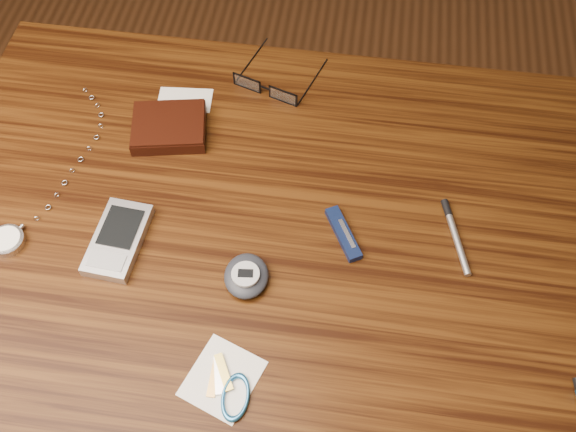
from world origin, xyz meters
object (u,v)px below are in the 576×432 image
object	(u,v)px
pda_phone	(118,239)
pocket_knife	(343,234)
eyeglasses	(267,87)
pedometer	(246,276)
notepad_keys	(229,388)
desk	(265,252)
wallet_and_card	(169,126)
pocket_watch	(11,235)
silver_pen	(454,231)

from	to	relation	value
pda_phone	pocket_knife	xyz separation A→B (m)	(0.31, 0.06, -0.00)
eyeglasses	pocket_knife	world-z (taller)	eyeglasses
pedometer	notepad_keys	size ratio (longest dim) A/B	0.67
pedometer	notepad_keys	xyz separation A→B (m)	(0.01, -0.15, -0.01)
pocket_knife	pda_phone	bearing A→B (deg)	-169.80
pocket_knife	notepad_keys	bearing A→B (deg)	-116.25
desk	pda_phone	world-z (taller)	pda_phone
wallet_and_card	pocket_watch	world-z (taller)	wallet_and_card
desk	pocket_watch	distance (m)	0.37
wallet_and_card	pocket_knife	size ratio (longest dim) A/B	1.79
notepad_keys	pocket_knife	world-z (taller)	pocket_knife
pedometer	desk	bearing A→B (deg)	86.95
notepad_keys	pedometer	bearing A→B (deg)	91.92
eyeglasses	pocket_knife	xyz separation A→B (m)	(0.15, -0.26, -0.01)
pedometer	silver_pen	world-z (taller)	pedometer
desk	silver_pen	xyz separation A→B (m)	(0.27, 0.01, 0.11)
wallet_and_card	notepad_keys	bearing A→B (deg)	-66.46
pocket_watch	notepad_keys	size ratio (longest dim) A/B	2.89
pda_phone	pedometer	bearing A→B (deg)	-9.83
wallet_and_card	pocket_watch	xyz separation A→B (m)	(-0.17, -0.22, -0.01)
pocket_watch	desk	bearing A→B (deg)	13.61
desk	pocket_knife	size ratio (longest dim) A/B	11.48
pocket_watch	pedometer	xyz separation A→B (m)	(0.34, -0.02, 0.01)
desk	pocket_knife	world-z (taller)	pocket_knife
wallet_and_card	pedometer	distance (m)	0.29
desk	pocket_knife	bearing A→B (deg)	-6.92
pda_phone	desk	bearing A→B (deg)	19.94
eyeglasses	pocket_knife	distance (m)	0.30
pocket_watch	notepad_keys	xyz separation A→B (m)	(0.35, -0.17, -0.00)
eyeglasses	pocket_knife	bearing A→B (deg)	-59.64
pedometer	pocket_watch	bearing A→B (deg)	176.75
silver_pen	desk	bearing A→B (deg)	-177.24
pocket_knife	silver_pen	distance (m)	0.16
desk	pocket_knife	distance (m)	0.16
pda_phone	silver_pen	world-z (taller)	pda_phone
wallet_and_card	silver_pen	xyz separation A→B (m)	(0.44, -0.12, -0.01)
wallet_and_card	pocket_watch	size ratio (longest dim) A/B	0.48
desk	silver_pen	world-z (taller)	silver_pen
pedometer	notepad_keys	distance (m)	0.15
desk	pedometer	size ratio (longest dim) A/B	13.32
pda_phone	notepad_keys	distance (m)	0.27
wallet_and_card	silver_pen	distance (m)	0.46
eyeglasses	pda_phone	world-z (taller)	eyeglasses
wallet_and_card	desk	bearing A→B (deg)	-38.91
desk	pda_phone	size ratio (longest dim) A/B	7.95
pedometer	pocket_knife	world-z (taller)	pedometer
pda_phone	pocket_watch	bearing A→B (deg)	-174.98
pedometer	silver_pen	xyz separation A→B (m)	(0.28, 0.12, -0.01)
eyeglasses	wallet_and_card	bearing A→B (deg)	-142.69
eyeglasses	pocket_watch	world-z (taller)	eyeglasses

